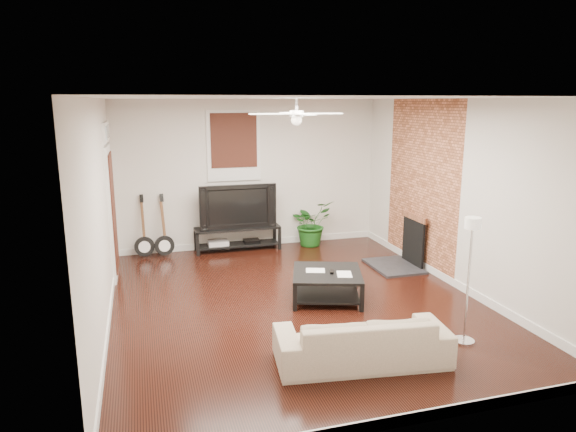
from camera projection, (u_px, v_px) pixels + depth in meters
name	position (u px, v px, depth m)	size (l,w,h in m)	color
room	(296.00, 204.00, 6.96)	(5.01, 6.01, 2.81)	black
brick_accent	(421.00, 185.00, 8.58)	(0.02, 2.20, 2.80)	brown
fireplace	(403.00, 241.00, 8.70)	(0.80, 1.10, 0.92)	black
window_back	(234.00, 146.00, 9.55)	(1.00, 0.06, 1.30)	black
door_left	(112.00, 199.00, 8.11)	(0.08, 1.00, 2.50)	white
tv_stand	(238.00, 238.00, 9.74)	(1.60, 0.43, 0.45)	black
tv	(237.00, 205.00, 9.62)	(1.43, 0.19, 0.82)	black
coffee_table	(327.00, 285.00, 7.33)	(0.95, 0.95, 0.40)	black
sofa	(362.00, 339.00, 5.53)	(1.85, 0.72, 0.54)	tan
floor_lamp	(468.00, 281.00, 5.88)	(0.25, 0.25, 1.51)	white
potted_plant	(311.00, 223.00, 10.02)	(0.79, 0.69, 0.88)	#1A5919
guitar_left	(143.00, 227.00, 9.18)	(0.36, 0.25, 1.15)	black
guitar_right	(163.00, 226.00, 9.24)	(0.36, 0.25, 1.15)	black
ceiling_fan	(297.00, 114.00, 6.70)	(1.24, 1.24, 0.32)	white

